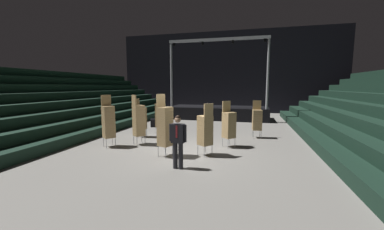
% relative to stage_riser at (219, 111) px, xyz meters
% --- Properties ---
extents(ground_plane, '(22.00, 30.00, 0.10)m').
position_rel_stage_riser_xyz_m(ground_plane, '(-0.00, -9.82, -0.64)').
color(ground_plane, slate).
extents(arena_end_wall, '(22.00, 0.30, 8.00)m').
position_rel_stage_riser_xyz_m(arena_end_wall, '(-0.00, 5.18, 3.41)').
color(arena_end_wall, black).
rests_on(arena_end_wall, ground_plane).
extents(bleacher_bank_left, '(6.00, 24.00, 3.60)m').
position_rel_stage_riser_xyz_m(bleacher_bank_left, '(-8.00, -8.82, 1.21)').
color(bleacher_bank_left, black).
rests_on(bleacher_bank_left, ground_plane).
extents(stage_riser, '(7.64, 2.98, 6.06)m').
position_rel_stage_riser_xyz_m(stage_riser, '(0.00, 0.00, 0.00)').
color(stage_riser, black).
rests_on(stage_riser, ground_plane).
extents(man_with_tie, '(0.57, 0.24, 1.70)m').
position_rel_stage_riser_xyz_m(man_with_tie, '(0.31, -11.62, 0.37)').
color(man_with_tie, black).
rests_on(man_with_tie, ground_plane).
extents(chair_stack_front_left, '(0.62, 0.62, 1.96)m').
position_rel_stage_riser_xyz_m(chair_stack_front_left, '(1.61, -8.58, 0.39)').
color(chair_stack_front_left, '#B2B5BA').
rests_on(chair_stack_front_left, ground_plane).
extents(chair_stack_front_right, '(0.45, 0.45, 1.96)m').
position_rel_stage_riser_xyz_m(chair_stack_front_right, '(-2.92, -7.73, 0.39)').
color(chair_stack_front_right, '#B2B5BA').
rests_on(chair_stack_front_right, ground_plane).
extents(chair_stack_mid_left, '(0.45, 0.45, 2.14)m').
position_rel_stage_riser_xyz_m(chair_stack_mid_left, '(-2.22, -6.84, 0.47)').
color(chair_stack_mid_left, '#B2B5BA').
rests_on(chair_stack_mid_left, ground_plane).
extents(chair_stack_mid_right, '(0.62, 0.62, 1.96)m').
position_rel_stage_riser_xyz_m(chair_stack_mid_right, '(0.87, -10.02, 0.39)').
color(chair_stack_mid_right, '#B2B5BA').
rests_on(chair_stack_mid_right, ground_plane).
extents(chair_stack_mid_centre, '(0.57, 0.57, 2.31)m').
position_rel_stage_riser_xyz_m(chair_stack_mid_centre, '(-0.54, -10.50, 0.56)').
color(chair_stack_mid_centre, '#B2B5BA').
rests_on(chair_stack_mid_centre, ground_plane).
extents(chair_stack_rear_left, '(0.62, 0.62, 2.22)m').
position_rel_stage_riser_xyz_m(chair_stack_rear_left, '(-3.37, -9.83, 0.52)').
color(chair_stack_rear_left, '#B2B5BA').
rests_on(chair_stack_rear_left, ground_plane).
extents(chair_stack_rear_right, '(0.62, 0.62, 2.22)m').
position_rel_stage_riser_xyz_m(chair_stack_rear_right, '(-2.31, -9.16, 0.52)').
color(chair_stack_rear_right, '#B2B5BA').
rests_on(chair_stack_rear_right, ground_plane).
extents(chair_stack_rear_centre, '(0.49, 0.49, 1.88)m').
position_rel_stage_riser_xyz_m(chair_stack_rear_centre, '(2.81, -6.45, 0.35)').
color(chair_stack_rear_centre, '#B2B5BA').
rests_on(chair_stack_rear_centre, ground_plane).
extents(equipment_road_case, '(1.07, 0.93, 0.49)m').
position_rel_stage_riser_xyz_m(equipment_road_case, '(-3.36, -4.58, -0.35)').
color(equipment_road_case, black).
rests_on(equipment_road_case, ground_plane).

